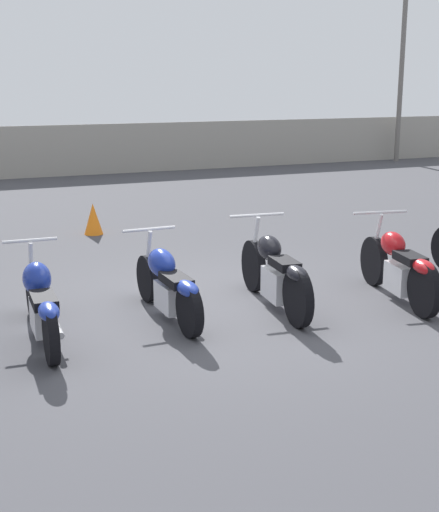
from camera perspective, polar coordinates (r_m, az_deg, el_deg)
ground_plane at (r=8.58m, az=-0.14°, el=-4.14°), size 60.00×60.00×0.00m
fence_back at (r=20.57m, az=-14.10°, el=8.10°), size 40.00×0.04×1.43m
light_pole_left at (r=24.67m, az=14.52°, el=16.92°), size 0.70×0.35×6.91m
motorcycle_slot_1 at (r=7.67m, az=-14.10°, el=-3.63°), size 0.60×2.09×0.94m
motorcycle_slot_2 at (r=8.11m, az=-4.15°, el=-2.23°), size 0.66×1.96×0.94m
motorcycle_slot_3 at (r=8.46m, az=4.51°, el=-1.38°), size 0.72×2.11×1.03m
motorcycle_slot_4 at (r=9.00m, az=14.20°, el=-0.89°), size 0.73×2.00×1.02m
traffic_cone_far at (r=12.76m, az=-10.07°, el=2.94°), size 0.33×0.33×0.55m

